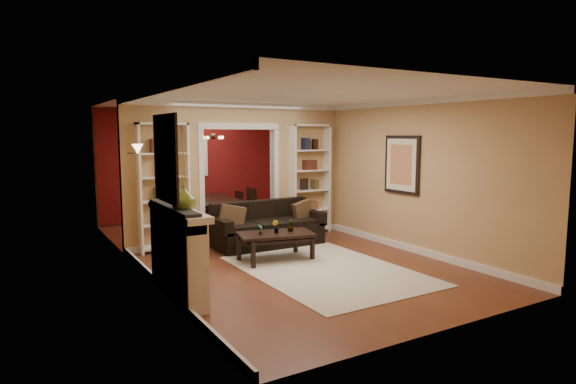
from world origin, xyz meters
TOP-DOWN VIEW (x-y plane):
  - floor at (0.00, 0.00)m, footprint 8.00×8.00m
  - ceiling at (0.00, 0.00)m, footprint 8.00×8.00m
  - wall_back at (0.00, 4.00)m, footprint 8.00×0.00m
  - wall_front at (0.00, -4.00)m, footprint 8.00×0.00m
  - wall_left at (-2.25, 0.00)m, footprint 0.00×8.00m
  - wall_right at (2.25, 0.00)m, footprint 0.00×8.00m
  - partition_wall at (0.00, 1.20)m, footprint 4.50×0.15m
  - red_back_panel at (0.00, 3.97)m, footprint 4.44×0.04m
  - dining_window at (0.00, 3.93)m, footprint 0.78×0.03m
  - area_rug at (0.24, -1.50)m, footprint 2.27×3.16m
  - sofa at (0.25, 0.45)m, footprint 2.11×0.91m
  - pillow_left at (-0.50, 0.43)m, footprint 0.47×0.20m
  - pillow_right at (1.00, 0.43)m, footprint 0.40×0.17m
  - coffee_table at (-0.14, -0.55)m, footprint 1.34×0.91m
  - plant_left at (-0.43, -0.55)m, footprint 0.11×0.09m
  - plant_center at (-0.14, -0.55)m, footprint 0.14×0.15m
  - plant_right at (0.15, -0.55)m, footprint 0.17×0.17m
  - bookshelf_left at (-1.55, 1.03)m, footprint 0.90×0.30m
  - bookshelf_right at (1.55, 1.03)m, footprint 0.90×0.30m
  - fireplace at (-2.09, -1.50)m, footprint 0.32×1.70m
  - vase at (-2.09, -1.75)m, footprint 0.37×0.37m
  - mirror at (-2.23, -1.50)m, footprint 0.03×0.95m
  - wall_sconce at (-2.15, 0.55)m, footprint 0.18×0.18m
  - framed_art at (2.21, -1.00)m, footprint 0.04×0.85m
  - dining_table at (0.10, 2.78)m, footprint 1.81×1.01m
  - dining_chair_nw at (-0.45, 2.48)m, footprint 0.59×0.59m
  - dining_chair_ne at (0.65, 2.48)m, footprint 0.46×0.46m
  - dining_chair_sw at (-0.45, 3.08)m, footprint 0.47×0.47m
  - dining_chair_se at (0.65, 3.08)m, footprint 0.42×0.42m
  - chandelier at (0.00, 2.70)m, footprint 0.50×0.50m

SIDE VIEW (x-z plane):
  - floor at x=0.00m, z-range 0.00..0.00m
  - area_rug at x=0.24m, z-range 0.00..0.01m
  - coffee_table at x=-0.14m, z-range 0.00..0.46m
  - dining_table at x=0.10m, z-range 0.00..0.64m
  - dining_chair_se at x=0.65m, z-range 0.00..0.76m
  - sofa at x=0.25m, z-range 0.00..0.83m
  - dining_chair_sw at x=-0.45m, z-range 0.00..0.87m
  - dining_chair_nw at x=-0.45m, z-range 0.00..0.90m
  - dining_chair_ne at x=0.65m, z-range 0.00..0.90m
  - plant_left at x=-0.43m, z-range 0.46..0.64m
  - plant_center at x=-0.14m, z-range 0.46..0.68m
  - plant_right at x=0.15m, z-range 0.46..0.68m
  - fireplace at x=-2.09m, z-range 0.00..1.16m
  - pillow_right at x=1.00m, z-range 0.40..0.79m
  - pillow_left at x=-0.50m, z-range 0.40..0.86m
  - bookshelf_left at x=-1.55m, z-range 0.00..2.30m
  - bookshelf_right at x=1.55m, z-range 0.00..2.30m
  - red_back_panel at x=0.00m, z-range 0.00..2.64m
  - vase at x=-2.09m, z-range 1.16..1.48m
  - wall_back at x=0.00m, z-range -2.65..5.35m
  - wall_front at x=0.00m, z-range -2.65..5.35m
  - wall_left at x=-2.25m, z-range -2.65..5.35m
  - wall_right at x=2.25m, z-range -2.65..5.35m
  - partition_wall at x=0.00m, z-range 0.00..2.70m
  - dining_window at x=0.00m, z-range 1.06..2.04m
  - framed_art at x=2.21m, z-range 1.02..2.08m
  - mirror at x=-2.23m, z-range 1.25..2.35m
  - wall_sconce at x=-2.15m, z-range 1.72..1.94m
  - chandelier at x=0.00m, z-range 1.87..2.17m
  - ceiling at x=0.00m, z-range 2.70..2.70m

